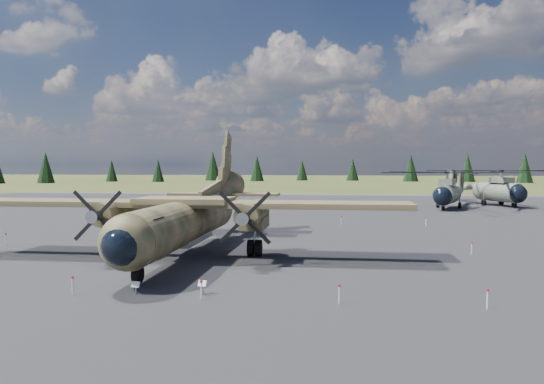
# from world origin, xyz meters

# --- Properties ---
(ground) EXTENTS (500.00, 500.00, 0.00)m
(ground) POSITION_xyz_m (0.00, 0.00, 0.00)
(ground) COLOR #4E5626
(ground) RESTS_ON ground
(apron) EXTENTS (120.00, 120.00, 0.04)m
(apron) POSITION_xyz_m (0.00, 10.00, 0.00)
(apron) COLOR #535357
(apron) RESTS_ON ground
(transport_plane) EXTENTS (28.62, 26.07, 9.47)m
(transport_plane) POSITION_xyz_m (-1.92, -1.96, 2.72)
(transport_plane) COLOR #393F22
(transport_plane) RESTS_ON ground
(helicopter_near) EXTENTS (25.12, 25.12, 4.99)m
(helicopter_near) POSITION_xyz_m (21.93, 36.96, 3.54)
(helicopter_near) COLOR gray
(helicopter_near) RESTS_ON ground
(helicopter_mid) EXTENTS (26.39, 26.39, 5.15)m
(helicopter_mid) POSITION_xyz_m (29.97, 42.77, 3.65)
(helicopter_mid) COLOR gray
(helicopter_mid) RESTS_ON ground
(info_placard_left) EXTENTS (0.40, 0.21, 0.61)m
(info_placard_left) POSITION_xyz_m (-1.19, -13.06, 0.40)
(info_placard_left) COLOR gray
(info_placard_left) RESTS_ON ground
(info_placard_right) EXTENTS (0.44, 0.28, 0.65)m
(info_placard_right) POSITION_xyz_m (1.81, -12.61, 0.43)
(info_placard_right) COLOR gray
(info_placard_right) RESTS_ON ground
(barrier_fence) EXTENTS (33.12, 29.62, 0.85)m
(barrier_fence) POSITION_xyz_m (-0.46, -0.08, 0.51)
(barrier_fence) COLOR white
(barrier_fence) RESTS_ON ground
(treeline) EXTENTS (321.04, 324.97, 11.00)m
(treeline) POSITION_xyz_m (-3.58, -0.55, 4.78)
(treeline) COLOR black
(treeline) RESTS_ON ground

